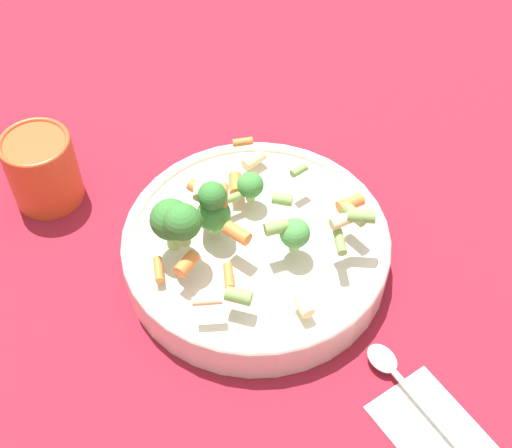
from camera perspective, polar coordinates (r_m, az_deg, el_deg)
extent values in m
plane|color=maroon|center=(0.81, 0.00, -3.00)|extent=(3.00, 3.00, 0.00)
cylinder|color=beige|center=(0.79, 0.00, -2.08)|extent=(0.29, 0.29, 0.04)
torus|color=beige|center=(0.78, 0.00, -1.13)|extent=(0.29, 0.29, 0.01)
cylinder|color=#8CB766|center=(0.77, -3.31, -0.25)|extent=(0.01, 0.01, 0.01)
sphere|color=#3D8438|center=(0.75, -3.39, 0.81)|extent=(0.04, 0.04, 0.04)
cylinder|color=#8CB766|center=(0.73, -5.75, -1.06)|extent=(0.01, 0.01, 0.02)
sphere|color=#33722D|center=(0.71, -5.91, 0.16)|extent=(0.04, 0.04, 0.04)
cylinder|color=#8CB766|center=(0.80, -0.45, 2.27)|extent=(0.01, 0.01, 0.01)
sphere|color=#3D8438|center=(0.78, -0.45, 3.14)|extent=(0.03, 0.03, 0.03)
cylinder|color=#8CB766|center=(0.75, -3.45, 1.23)|extent=(0.01, 0.01, 0.01)
sphere|color=#33722D|center=(0.74, -3.52, 2.26)|extent=(0.03, 0.03, 0.03)
cylinder|color=#8CB766|center=(0.75, -6.62, -1.12)|extent=(0.02, 0.02, 0.02)
sphere|color=#33722D|center=(0.73, -6.83, 0.37)|extent=(0.04, 0.04, 0.04)
cylinder|color=#8CB766|center=(0.75, 3.06, -1.69)|extent=(0.01, 0.01, 0.01)
sphere|color=#479342|center=(0.74, 3.12, -0.73)|extent=(0.03, 0.03, 0.03)
cylinder|color=orange|center=(0.74, -7.81, -3.62)|extent=(0.03, 0.03, 0.01)
cylinder|color=orange|center=(0.72, -5.58, -3.20)|extent=(0.02, 0.03, 0.01)
cylinder|color=beige|center=(0.84, -0.17, 5.15)|extent=(0.02, 0.03, 0.01)
cylinder|color=beige|center=(0.71, 3.87, -6.56)|extent=(0.03, 0.02, 0.01)
cylinder|color=orange|center=(0.73, -2.20, -4.20)|extent=(0.03, 0.03, 0.01)
cylinder|color=#729E4C|center=(0.73, 6.73, -1.43)|extent=(0.03, 0.03, 0.01)
cylinder|color=#729E4C|center=(0.79, 3.44, 4.30)|extent=(0.01, 0.02, 0.01)
cylinder|color=orange|center=(0.81, -1.07, 6.58)|extent=(0.02, 0.02, 0.01)
cylinder|color=orange|center=(0.77, -4.66, 2.83)|extent=(0.02, 0.01, 0.01)
cylinder|color=#729E4C|center=(0.78, -1.87, 2.11)|extent=(0.02, 0.02, 0.01)
cylinder|color=orange|center=(0.75, -2.64, 2.31)|extent=(0.02, 0.03, 0.01)
cylinder|color=orange|center=(0.80, -1.64, 3.20)|extent=(0.03, 0.03, 0.01)
cylinder|color=#729E4C|center=(0.73, 8.40, 0.62)|extent=(0.03, 0.03, 0.01)
cylinder|color=#729E4C|center=(0.70, -1.40, -5.79)|extent=(0.03, 0.02, 0.01)
cylinder|color=#729E4C|center=(0.73, 1.62, -0.28)|extent=(0.03, 0.03, 0.01)
cylinder|color=beige|center=(0.75, -4.57, 2.62)|extent=(0.02, 0.02, 0.01)
cylinder|color=orange|center=(0.73, -1.66, -0.66)|extent=(0.03, 0.02, 0.01)
cylinder|color=beige|center=(0.69, -3.94, -6.14)|extent=(0.03, 0.03, 0.01)
cylinder|color=orange|center=(0.79, 7.54, 1.65)|extent=(0.03, 0.03, 0.01)
cylinder|color=#729E4C|center=(0.76, 7.88, 0.76)|extent=(0.03, 0.02, 0.01)
cylinder|color=#729E4C|center=(0.77, 2.12, 1.98)|extent=(0.03, 0.02, 0.01)
cylinder|color=beige|center=(0.73, 6.80, 0.23)|extent=(0.02, 0.03, 0.01)
cylinder|color=#CC4C23|center=(0.88, -16.70, 4.18)|extent=(0.08, 0.08, 0.09)
torus|color=#CC4C23|center=(0.85, -17.37, 6.24)|extent=(0.08, 0.08, 0.01)
cube|color=white|center=(0.73, 14.28, -16.03)|extent=(0.14, 0.12, 0.01)
cylinder|color=silver|center=(0.72, 14.38, -15.16)|extent=(0.12, 0.05, 0.01)
ellipsoid|color=silver|center=(0.74, 10.06, -10.54)|extent=(0.04, 0.04, 0.01)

